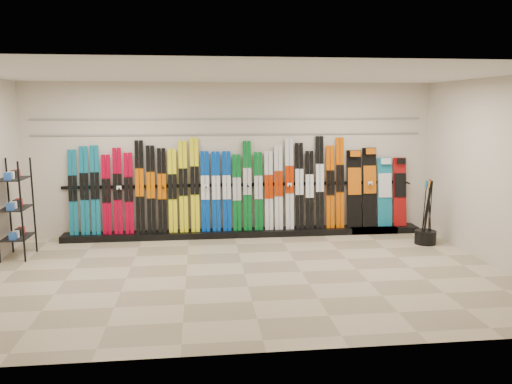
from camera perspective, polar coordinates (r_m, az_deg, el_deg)
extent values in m
plane|color=gray|center=(7.76, -1.32, -9.32)|extent=(8.00, 8.00, 0.00)
plane|color=beige|center=(9.89, -2.68, 3.72)|extent=(8.00, 0.00, 8.00)
plane|color=beige|center=(8.73, 25.80, 1.95)|extent=(0.00, 5.00, 5.00)
plane|color=silver|center=(7.35, -1.41, 13.36)|extent=(8.00, 8.00, 0.00)
cube|color=black|center=(9.94, -1.23, -4.68)|extent=(8.00, 0.40, 0.12)
cube|color=#0E627D|center=(10.06, -20.19, -0.06)|extent=(0.17, 0.21, 1.62)
cube|color=#0E627D|center=(10.01, -19.01, 0.14)|extent=(0.17, 0.22, 1.68)
cube|color=#0E627D|center=(9.97, -17.90, 0.21)|extent=(0.17, 0.22, 1.69)
cube|color=#A0001C|center=(9.93, -16.71, -0.28)|extent=(0.17, 0.20, 1.52)
cube|color=#A0001C|center=(9.89, -15.53, 0.11)|extent=(0.17, 0.21, 1.65)
cube|color=#A0001C|center=(9.86, -14.33, -0.14)|extent=(0.17, 0.20, 1.55)
cube|color=black|center=(9.83, -13.15, 0.56)|extent=(0.17, 0.23, 1.78)
cube|color=black|center=(9.81, -11.92, 0.29)|extent=(0.17, 0.22, 1.68)
cube|color=black|center=(9.79, -10.69, 0.16)|extent=(0.17, 0.21, 1.63)
cube|color=yellow|center=(9.78, -9.51, 0.14)|extent=(0.17, 0.21, 1.62)
cube|color=yellow|center=(9.77, -8.31, 0.62)|extent=(0.17, 0.23, 1.77)
cube|color=yellow|center=(9.76, -7.01, 0.79)|extent=(0.17, 0.23, 1.82)
cube|color=#023BAA|center=(9.77, -5.82, 0.06)|extent=(0.17, 0.20, 1.56)
cube|color=#023BAA|center=(9.77, -4.59, 0.06)|extent=(0.17, 0.20, 1.56)
cube|color=#023BAA|center=(9.78, -3.36, 0.09)|extent=(0.17, 0.20, 1.56)
cube|color=#055F1F|center=(9.80, -2.20, -0.08)|extent=(0.17, 0.19, 1.49)
cube|color=#055F1F|center=(9.81, -1.00, 0.71)|extent=(0.17, 0.22, 1.75)
cube|color=#055F1F|center=(9.84, 0.28, 0.09)|extent=(0.17, 0.20, 1.53)
cube|color=silver|center=(9.86, 1.47, 0.17)|extent=(0.17, 0.20, 1.55)
cube|color=silver|center=(9.89, 2.59, 0.50)|extent=(0.17, 0.21, 1.66)
cube|color=silver|center=(9.92, 3.85, 0.93)|extent=(0.17, 0.23, 1.80)
cube|color=black|center=(9.96, 4.97, 0.68)|extent=(0.17, 0.22, 1.71)
cube|color=black|center=(10.01, 6.14, 0.24)|extent=(0.17, 0.20, 1.55)
cube|color=black|center=(10.05, 7.29, 1.09)|extent=(0.17, 0.23, 1.84)
cube|color=#CB4F01|center=(10.11, 8.49, 0.59)|extent=(0.17, 0.21, 1.65)
cube|color=#CB4F01|center=(10.16, 9.57, 1.04)|extent=(0.17, 0.23, 1.81)
cube|color=black|center=(10.29, 11.15, 0.37)|extent=(0.30, 0.24, 1.55)
cube|color=black|center=(10.39, 12.83, 0.53)|extent=(0.29, 0.25, 1.60)
cube|color=#14728C|center=(10.50, 14.48, 0.00)|extent=(0.30, 0.22, 1.39)
cube|color=#990C0C|center=(10.62, 16.10, 0.02)|extent=(0.27, 0.22, 1.39)
cube|color=black|center=(9.31, -25.80, -1.76)|extent=(0.40, 0.60, 1.67)
cylinder|color=black|center=(9.88, 18.78, -4.92)|extent=(0.39, 0.39, 0.25)
cylinder|color=black|center=(9.88, 19.16, -2.04)|extent=(0.02, 0.14, 1.18)
cylinder|color=black|center=(9.74, 18.95, -2.20)|extent=(0.06, 0.15, 1.17)
cylinder|color=black|center=(9.72, 18.81, -2.21)|extent=(0.12, 0.08, 1.18)
cylinder|color=black|center=(9.74, 18.65, -2.19)|extent=(0.08, 0.06, 1.18)
cylinder|color=black|center=(9.76, 19.27, -2.19)|extent=(0.14, 0.03, 1.18)
cylinder|color=black|center=(9.67, 19.02, -2.28)|extent=(0.06, 0.15, 1.17)
cylinder|color=black|center=(9.73, 18.90, -2.21)|extent=(0.06, 0.10, 1.18)
cylinder|color=black|center=(9.77, 19.31, -2.18)|extent=(0.04, 0.09, 1.18)
cube|color=gray|center=(9.83, -2.69, 6.61)|extent=(7.60, 0.02, 0.03)
cube|color=gray|center=(9.81, -2.71, 8.36)|extent=(7.60, 0.02, 0.03)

